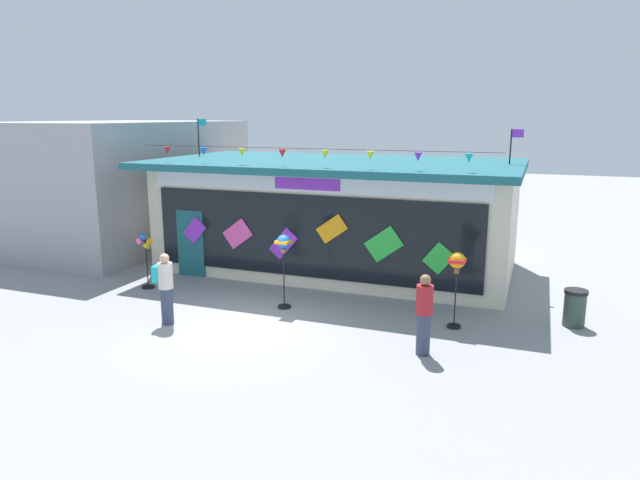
# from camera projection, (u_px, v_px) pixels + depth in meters

# --- Properties ---
(ground_plane) EXTENTS (80.00, 80.00, 0.00)m
(ground_plane) POSITION_uv_depth(u_px,v_px,m) (243.00, 326.00, 13.25)
(ground_plane) COLOR gray
(kite_shop_building) EXTENTS (10.93, 6.06, 4.65)m
(kite_shop_building) POSITION_uv_depth(u_px,v_px,m) (338.00, 214.00, 18.02)
(kite_shop_building) COLOR beige
(kite_shop_building) RESTS_ON ground_plane
(wind_spinner_far_left) EXTENTS (0.43, 0.35, 1.58)m
(wind_spinner_far_left) POSITION_uv_depth(u_px,v_px,m) (145.00, 252.00, 15.94)
(wind_spinner_far_left) COLOR black
(wind_spinner_far_left) RESTS_ON ground_plane
(wind_spinner_left) EXTENTS (0.34, 0.34, 1.88)m
(wind_spinner_left) POSITION_uv_depth(u_px,v_px,m) (284.00, 251.00, 14.20)
(wind_spinner_left) COLOR black
(wind_spinner_left) RESTS_ON ground_plane
(wind_spinner_center_left) EXTENTS (0.38, 0.38, 1.77)m
(wind_spinner_center_left) POSITION_uv_depth(u_px,v_px,m) (457.00, 266.00, 12.86)
(wind_spinner_center_left) COLOR black
(wind_spinner_center_left) RESTS_ON ground_plane
(person_near_camera) EXTENTS (0.46, 0.34, 1.68)m
(person_near_camera) POSITION_uv_depth(u_px,v_px,m) (165.00, 287.00, 13.23)
(person_near_camera) COLOR #333D56
(person_near_camera) RESTS_ON ground_plane
(person_mid_plaza) EXTENTS (0.34, 0.34, 1.68)m
(person_mid_plaza) POSITION_uv_depth(u_px,v_px,m) (424.00, 314.00, 11.51)
(person_mid_plaza) COLOR #333D56
(person_mid_plaza) RESTS_ON ground_plane
(trash_bin) EXTENTS (0.52, 0.52, 0.86)m
(trash_bin) POSITION_uv_depth(u_px,v_px,m) (575.00, 308.00, 13.17)
(trash_bin) COLOR #2D4238
(trash_bin) RESTS_ON ground_plane
(neighbour_building) EXTENTS (6.34, 9.38, 4.53)m
(neighbour_building) POSITION_uv_depth(u_px,v_px,m) (118.00, 181.00, 22.12)
(neighbour_building) COLOR #99999E
(neighbour_building) RESTS_ON ground_plane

